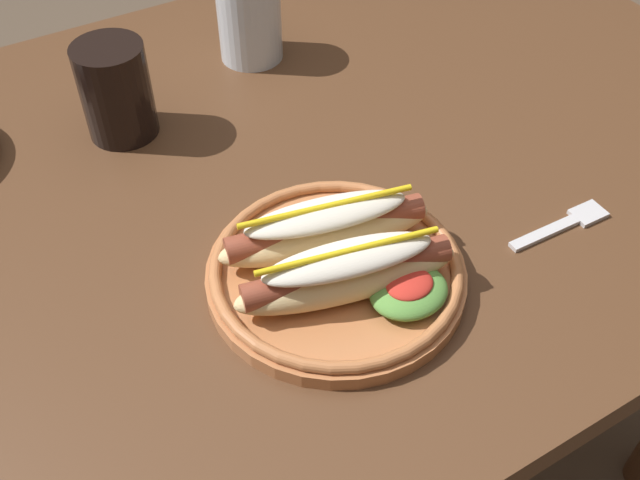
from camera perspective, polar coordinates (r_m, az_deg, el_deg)
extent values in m
cube|color=#51331E|center=(0.82, -9.78, 2.15)|extent=(1.49, 0.84, 0.04)
cylinder|color=#51331E|center=(1.54, 9.72, 8.03)|extent=(0.06, 0.06, 0.70)
cylinder|color=#B77042|center=(0.71, 1.24, -2.74)|extent=(0.25, 0.25, 0.02)
torus|color=#B77042|center=(0.70, 1.25, -2.08)|extent=(0.24, 0.24, 0.01)
ellipsoid|color=#E0C184|center=(0.67, 2.13, -2.97)|extent=(0.22, 0.09, 0.04)
cylinder|color=brown|center=(0.66, 2.14, -2.52)|extent=(0.20, 0.07, 0.03)
ellipsoid|color=silver|center=(0.65, 2.19, -1.46)|extent=(0.17, 0.08, 0.02)
cylinder|color=yellow|center=(0.64, 2.21, -0.85)|extent=(0.17, 0.04, 0.01)
ellipsoid|color=#E0C184|center=(0.71, 0.47, 0.49)|extent=(0.22, 0.09, 0.04)
cylinder|color=brown|center=(0.70, 0.47, 0.94)|extent=(0.20, 0.07, 0.03)
ellipsoid|color=silver|center=(0.69, 0.48, 2.01)|extent=(0.17, 0.08, 0.02)
cylinder|color=yellow|center=(0.68, 0.49, 2.62)|extent=(0.17, 0.04, 0.01)
ellipsoid|color=#5B9942|center=(0.67, 6.89, -3.98)|extent=(0.08, 0.06, 0.02)
ellipsoid|color=red|center=(0.67, 6.96, -3.42)|extent=(0.05, 0.04, 0.01)
cube|color=silver|center=(0.79, 16.99, 0.51)|extent=(0.09, 0.01, 0.00)
cube|color=silver|center=(0.83, 20.05, 1.94)|extent=(0.04, 0.03, 0.00)
cylinder|color=black|center=(0.89, -15.53, 11.07)|extent=(0.08, 0.08, 0.11)
cylinder|color=silver|center=(1.00, -5.48, 16.66)|extent=(0.08, 0.08, 0.11)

